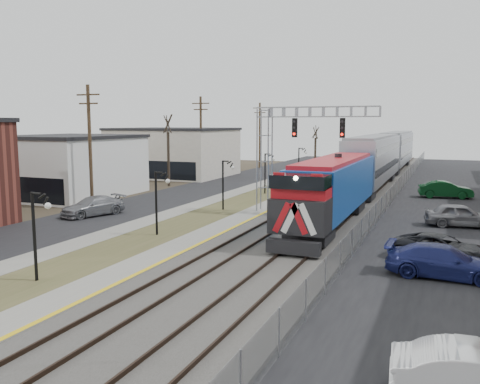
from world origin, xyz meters
The scene contains 20 objects.
street_west centered at (-11.50, 35.00, 0.02)m, with size 7.00×120.00×0.04m, color black.
sidewalk centered at (-7.00, 35.00, 0.04)m, with size 2.00×120.00×0.08m, color gray.
grass_median centered at (-4.00, 35.00, 0.03)m, with size 4.00×120.00×0.06m, color #484A27.
platform centered at (-1.00, 35.00, 0.12)m, with size 2.00×120.00×0.24m, color gray.
ballast_bed centered at (4.00, 35.00, 0.10)m, with size 8.00×120.00×0.20m, color #595651.
platform_edge centered at (-0.12, 35.00, 0.24)m, with size 0.24×120.00×0.01m, color gold.
track_near centered at (2.00, 35.00, 0.28)m, with size 1.58×120.00×0.15m.
track_far centered at (5.50, 35.00, 0.28)m, with size 1.58×120.00×0.15m.
train centered at (5.50, 48.53, 2.88)m, with size 3.00×63.05×5.33m.
signal_gantry centered at (1.22, 27.99, 5.59)m, with size 9.00×1.07×8.15m.
lampposts centered at (-4.00, 18.29, 2.00)m, with size 0.14×62.14×4.00m.
utility_poles centered at (-14.50, 25.00, 5.00)m, with size 0.28×80.28×10.00m.
fence centered at (8.20, 35.00, 0.80)m, with size 0.04×120.00×1.60m, color gray.
buildings_west centered at (-21.00, 24.21, 3.01)m, with size 14.00×67.00×7.00m.
bare_trees centered at (-12.66, 38.91, 2.70)m, with size 12.30×42.30×5.95m.
car_lot_c centered at (12.45, 18.31, 0.66)m, with size 2.21×4.79×1.33m, color black.
car_lot_d centered at (12.60, 15.38, 0.74)m, with size 2.06×5.07×1.47m, color navy.
car_lot_e centered at (13.51, 27.96, 0.78)m, with size 1.85×4.59×1.56m, color slate.
car_lot_f centered at (12.43, 41.75, 0.78)m, with size 1.66×4.75×1.57m, color #0B3A18.
car_street_b centered at (-11.98, 21.91, 0.72)m, with size 2.01×4.93×1.43m, color gray.
Camera 1 is at (12.57, -8.61, 6.96)m, focal length 38.00 mm.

